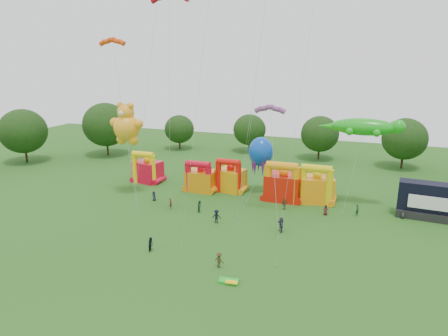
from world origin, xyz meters
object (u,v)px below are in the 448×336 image
(gecko_kite, at_px, (358,150))
(spectator_4, at_px, (284,204))
(teddy_bear_kite, at_px, (130,148))
(bouncy_castle_0, at_px, (147,170))
(stage_trailer, at_px, (429,201))
(spectator_0, at_px, (154,196))
(octopus_kite, at_px, (259,160))
(bouncy_castle_2, at_px, (230,178))

(gecko_kite, xyz_separation_m, spectator_4, (-9.53, -4.63, -7.96))
(teddy_bear_kite, distance_m, gecko_kite, 34.54)
(bouncy_castle_0, xyz_separation_m, spectator_4, (26.11, -5.34, -1.38))
(stage_trailer, bearing_deg, spectator_0, -170.29)
(spectator_0, bearing_deg, octopus_kite, 42.22)
(octopus_kite, relative_size, spectator_4, 5.48)
(bouncy_castle_2, relative_size, octopus_kite, 0.62)
(stage_trailer, relative_size, octopus_kite, 0.86)
(bouncy_castle_0, bearing_deg, bouncy_castle_2, 0.20)
(stage_trailer, distance_m, teddy_bear_kite, 44.39)
(teddy_bear_kite, relative_size, octopus_kite, 1.60)
(bouncy_castle_0, distance_m, spectator_0, 10.54)
(spectator_0, bearing_deg, gecko_kite, 25.03)
(gecko_kite, height_order, spectator_4, gecko_kite)
(teddy_bear_kite, bearing_deg, spectator_0, -6.67)
(teddy_bear_kite, bearing_deg, bouncy_castle_2, 29.92)
(bouncy_castle_2, height_order, gecko_kite, gecko_kite)
(gecko_kite, height_order, spectator_0, gecko_kite)
(bouncy_castle_0, bearing_deg, stage_trailer, -2.17)
(octopus_kite, height_order, spectator_4, octopus_kite)
(bouncy_castle_2, relative_size, spectator_4, 3.37)
(gecko_kite, xyz_separation_m, octopus_kite, (-15.02, 1.28, -3.06))
(teddy_bear_kite, xyz_separation_m, spectator_0, (4.23, -0.50, -7.21))
(bouncy_castle_0, bearing_deg, octopus_kite, 1.58)
(bouncy_castle_2, relative_size, stage_trailer, 0.71)
(bouncy_castle_0, xyz_separation_m, gecko_kite, (35.64, -0.71, 6.58))
(teddy_bear_kite, distance_m, spectator_4, 25.39)
(teddy_bear_kite, height_order, spectator_4, teddy_bear_kite)
(teddy_bear_kite, height_order, gecko_kite, teddy_bear_kite)
(bouncy_castle_2, relative_size, spectator_0, 3.74)
(teddy_bear_kite, height_order, spectator_0, teddy_bear_kite)
(bouncy_castle_0, bearing_deg, spectator_4, -11.55)
(teddy_bear_kite, xyz_separation_m, octopus_kite, (18.74, 8.53, -2.23))
(bouncy_castle_0, bearing_deg, spectator_0, -54.14)
(bouncy_castle_2, distance_m, octopus_kite, 5.98)
(bouncy_castle_2, xyz_separation_m, spectator_4, (10.29, -5.39, -1.37))
(bouncy_castle_2, relative_size, gecko_kite, 0.43)
(gecko_kite, distance_m, octopus_kite, 15.38)
(spectator_4, bearing_deg, stage_trailer, 146.18)
(bouncy_castle_2, xyz_separation_m, gecko_kite, (19.82, -0.76, 6.59))
(bouncy_castle_0, distance_m, bouncy_castle_2, 15.82)
(teddy_bear_kite, distance_m, octopus_kite, 20.71)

